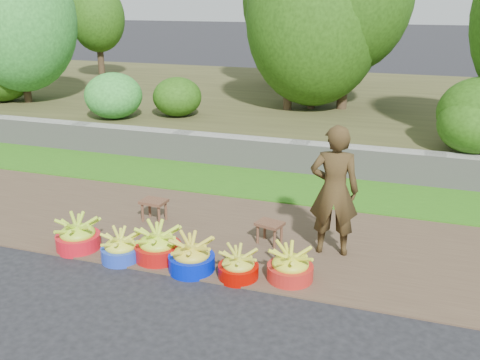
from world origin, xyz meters
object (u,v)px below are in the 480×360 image
(basin_a, at_px, (78,236))
(stool_right, at_px, (270,227))
(basin_c, at_px, (158,245))
(basin_f, at_px, (290,266))
(stool_left, at_px, (154,204))
(basin_b, at_px, (121,248))
(basin_d, at_px, (192,257))
(vendor_woman, at_px, (334,191))
(basin_e, at_px, (238,266))

(basin_a, height_order, stool_right, basin_a)
(basin_c, relative_size, basin_f, 1.09)
(basin_f, relative_size, stool_left, 1.42)
(basin_b, xyz_separation_m, basin_c, (0.41, 0.15, 0.03))
(basin_d, bearing_deg, basin_c, 165.99)
(stool_left, bearing_deg, basin_a, -114.96)
(basin_a, relative_size, basin_c, 0.98)
(basin_c, distance_m, vendor_woman, 2.16)
(stool_left, height_order, stool_right, stool_left)
(basin_e, bearing_deg, vendor_woman, 47.45)
(basin_a, distance_m, vendor_woman, 3.14)
(basin_c, xyz_separation_m, basin_e, (1.04, -0.11, -0.03))
(basin_b, xyz_separation_m, basin_e, (1.45, 0.04, -0.01))
(basin_d, relative_size, stool_left, 1.47)
(basin_f, height_order, stool_left, basin_f)
(basin_b, xyz_separation_m, basin_d, (0.89, 0.03, 0.02))
(basin_a, relative_size, basin_f, 1.06)
(basin_b, height_order, stool_left, basin_b)
(basin_a, height_order, basin_d, basin_a)
(basin_e, relative_size, stool_right, 1.21)
(basin_c, height_order, vendor_woman, vendor_woman)
(stool_left, bearing_deg, basin_b, -82.29)
(basin_a, xyz_separation_m, basin_b, (0.65, -0.09, -0.02))
(basin_b, distance_m, stool_left, 1.16)
(basin_f, distance_m, stool_left, 2.36)
(basin_e, bearing_deg, stool_right, 84.26)
(basin_e, relative_size, basin_f, 0.88)
(basin_c, height_order, basin_e, basin_c)
(basin_d, bearing_deg, basin_b, -178.01)
(basin_c, bearing_deg, basin_a, -176.51)
(basin_d, distance_m, stool_right, 1.14)
(basin_b, bearing_deg, stool_left, 97.71)
(basin_e, distance_m, stool_left, 1.95)
(basin_a, bearing_deg, vendor_woman, 16.69)
(basin_b, distance_m, basin_f, 2.00)
(vendor_woman, bearing_deg, basin_c, 16.21)
(stool_left, xyz_separation_m, stool_right, (1.69, -0.18, -0.01))
(basin_b, bearing_deg, basin_c, 20.25)
(basin_a, xyz_separation_m, basin_f, (2.64, 0.09, -0.01))
(basin_c, height_order, stool_left, basin_c)
(basin_d, relative_size, basin_e, 1.17)
(basin_a, xyz_separation_m, vendor_woman, (2.95, 0.88, 0.63))
(basin_f, distance_m, vendor_woman, 1.07)
(basin_c, relative_size, stool_left, 1.54)
(basin_b, relative_size, stool_right, 1.26)
(basin_c, relative_size, basin_e, 1.23)
(basin_d, height_order, stool_left, basin_d)
(basin_c, height_order, stool_right, basin_c)
(basin_e, xyz_separation_m, vendor_woman, (0.86, 0.93, 0.66))
(basin_a, height_order, basin_e, basin_a)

